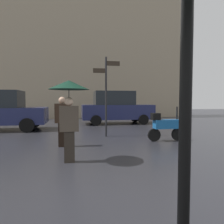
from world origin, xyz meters
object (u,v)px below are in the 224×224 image
at_px(pedestrian_with_umbrella, 69,98).
at_px(parked_scooter, 165,126).
at_px(pedestrian_with_bag, 63,119).
at_px(street_signpost, 106,89).
at_px(parked_car_left, 116,108).

bearing_deg(pedestrian_with_umbrella, parked_scooter, -20.91).
relative_size(pedestrian_with_umbrella, pedestrian_with_bag, 1.22).
relative_size(pedestrian_with_umbrella, street_signpost, 0.60).
height_order(parked_scooter, parked_car_left, parked_car_left).
bearing_deg(pedestrian_with_umbrella, pedestrian_with_bag, 45.48).
bearing_deg(parked_car_left, parked_scooter, -93.40).
xyz_separation_m(pedestrian_with_umbrella, parked_car_left, (2.73, 7.93, -0.50)).
bearing_deg(pedestrian_with_bag, parked_car_left, 161.03).
bearing_deg(pedestrian_with_bag, pedestrian_with_umbrella, 14.50).
relative_size(pedestrian_with_bag, parked_scooter, 1.15).
distance_m(pedestrian_with_bag, parked_scooter, 3.59).
bearing_deg(pedestrian_with_bag, parked_scooter, 101.28).
distance_m(pedestrian_with_umbrella, pedestrian_with_bag, 1.87).
relative_size(pedestrian_with_umbrella, parked_car_left, 0.44).
relative_size(parked_scooter, street_signpost, 0.43).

